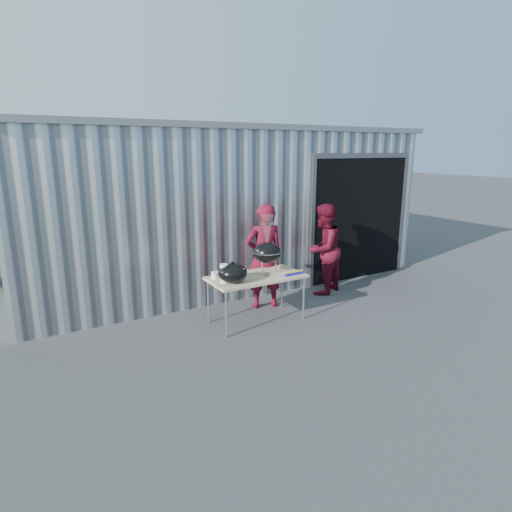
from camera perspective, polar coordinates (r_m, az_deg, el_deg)
ground at (r=6.29m, az=1.53°, el=-11.06°), size 80.00×80.00×0.00m
building at (r=10.27m, az=-7.63°, el=7.58°), size 8.20×6.20×3.10m
folding_table at (r=6.68m, az=0.06°, el=-3.01°), size 1.50×0.75×0.75m
kettle_grill at (r=6.71m, az=1.47°, el=1.11°), size 0.45×0.45×0.94m
grill_lid at (r=6.33m, az=-3.15°, el=-2.27°), size 0.44×0.44×0.32m
paper_towels at (r=6.32m, az=-4.27°, el=-2.33°), size 0.12×0.12×0.28m
white_tub at (r=6.57m, az=-4.93°, el=-2.53°), size 0.20×0.15×0.10m
foil_box at (r=6.73m, az=5.06°, el=-2.29°), size 0.32×0.06×0.06m
person_cook at (r=7.26m, az=1.09°, el=-0.07°), size 0.73×0.55×1.80m
person_bystander at (r=8.10m, az=8.97°, el=0.92°), size 1.01×0.92×1.71m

